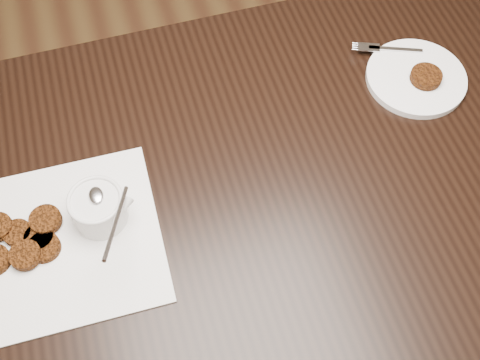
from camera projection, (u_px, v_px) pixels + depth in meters
name	position (u px, v px, depth m)	size (l,w,h in m)	color
floor	(250.00, 337.00, 1.74)	(4.00, 4.00, 0.00)	brown
table	(247.00, 258.00, 1.47)	(1.41, 0.91, 0.75)	black
napkin	(68.00, 240.00, 1.08)	(0.33, 0.33, 0.00)	white
sauce_ramekin	(94.00, 199.00, 1.04)	(0.13, 0.13, 0.14)	silver
patty_cluster	(25.00, 240.00, 1.06)	(0.20, 0.20, 0.02)	#662F0D
plate_with_patty	(417.00, 75.00, 1.26)	(0.21, 0.21, 0.03)	white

